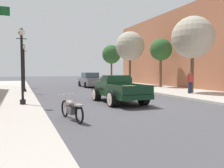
{
  "coord_description": "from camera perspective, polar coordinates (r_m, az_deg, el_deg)",
  "views": [
    {
      "loc": [
        -5.44,
        -10.9,
        1.84
      ],
      "look_at": [
        0.03,
        2.92,
        1.0
      ],
      "focal_mm": 37.44,
      "sensor_mm": 36.0,
      "label": 1
    }
  ],
  "objects": [
    {
      "name": "ground_plane",
      "position": [
        12.31,
        4.91,
        -5.37
      ],
      "size": [
        140.0,
        140.0,
        0.0
      ],
      "primitive_type": "plane",
      "color": "#47474C"
    },
    {
      "name": "building_right_storefront",
      "position": [
        29.55,
        25.27,
        7.5
      ],
      "size": [
        12.0,
        28.0,
        8.4
      ],
      "primitive_type": "cube",
      "color": "#A86647",
      "rests_on": "ground"
    },
    {
      "name": "hotrod_truck_dark_green",
      "position": [
        13.67,
        1.18,
        -1.32
      ],
      "size": [
        2.21,
        4.95,
        1.58
      ],
      "color": "black",
      "rests_on": "ground"
    },
    {
      "name": "motorcycle_parked",
      "position": [
        8.84,
        -9.86,
        -5.9
      ],
      "size": [
        0.64,
        2.1,
        0.93
      ],
      "color": "black",
      "rests_on": "ground"
    },
    {
      "name": "car_background_grey",
      "position": [
        26.69,
        -5.46,
        0.91
      ],
      "size": [
        1.89,
        4.31,
        1.65
      ],
      "color": "slate",
      "rests_on": "ground"
    },
    {
      "name": "pedestrian_sidewalk_right",
      "position": [
        18.43,
        18.51,
        0.72
      ],
      "size": [
        0.53,
        0.22,
        1.65
      ],
      "color": "#232847",
      "rests_on": "sidewalk_right"
    },
    {
      "name": "street_lamp_near",
      "position": [
        12.57,
        -21.13,
        5.51
      ],
      "size": [
        0.5,
        0.32,
        3.85
      ],
      "color": "black",
      "rests_on": "sidewalk_left"
    },
    {
      "name": "street_lamp_far",
      "position": [
        20.2,
        -20.69,
        4.57
      ],
      "size": [
        0.5,
        0.32,
        3.85
      ],
      "color": "black",
      "rests_on": "sidewalk_left"
    },
    {
      "name": "street_tree_nearest",
      "position": [
        19.27,
        19.11,
        10.64
      ],
      "size": [
        3.22,
        3.22,
        5.86
      ],
      "color": "brown",
      "rests_on": "sidewalk_right"
    },
    {
      "name": "street_tree_second",
      "position": [
        24.96,
        11.85,
        8.16
      ],
      "size": [
        2.28,
        2.28,
        5.05
      ],
      "color": "brown",
      "rests_on": "sidewalk_right"
    },
    {
      "name": "street_tree_third",
      "position": [
        27.71,
        4.43,
        9.17
      ],
      "size": [
        3.38,
        3.38,
        6.27
      ],
      "color": "brown",
      "rests_on": "sidewalk_right"
    },
    {
      "name": "street_tree_farthest",
      "position": [
        33.8,
        -0.13,
        7.21
      ],
      "size": [
        2.68,
        2.68,
        5.41
      ],
      "color": "brown",
      "rests_on": "sidewalk_right"
    }
  ]
}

